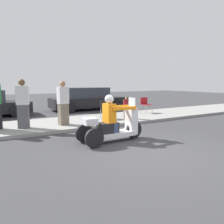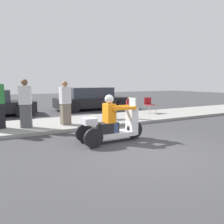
{
  "view_description": "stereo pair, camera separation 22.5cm",
  "coord_description": "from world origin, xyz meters",
  "px_view_note": "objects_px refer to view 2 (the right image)",
  "views": [
    {
      "loc": [
        -3.43,
        -4.0,
        1.75
      ],
      "look_at": [
        -0.24,
        1.44,
        0.88
      ],
      "focal_mm": 35.0,
      "sensor_mm": 36.0,
      "label": 1
    },
    {
      "loc": [
        -3.23,
        -4.11,
        1.75
      ],
      "look_at": [
        -0.24,
        1.44,
        0.88
      ],
      "focal_mm": 35.0,
      "sensor_mm": 36.0,
      "label": 2
    }
  ],
  "objects_px": {
    "spectator_far_back": "(25,104)",
    "motorcycle_trike": "(112,125)",
    "spectator_near_curb": "(129,108)",
    "parked_car_lot_left": "(92,99)",
    "folding_chair_set_back": "(109,108)",
    "spectator_by_tree": "(65,104)",
    "folding_chair_curbside": "(149,104)"
  },
  "relations": [
    {
      "from": "spectator_by_tree",
      "to": "parked_car_lot_left",
      "type": "height_order",
      "value": "spectator_by_tree"
    },
    {
      "from": "spectator_by_tree",
      "to": "folding_chair_curbside",
      "type": "relative_size",
      "value": 2.04
    },
    {
      "from": "folding_chair_set_back",
      "to": "folding_chair_curbside",
      "type": "bearing_deg",
      "value": 12.94
    },
    {
      "from": "motorcycle_trike",
      "to": "parked_car_lot_left",
      "type": "distance_m",
      "value": 7.73
    },
    {
      "from": "spectator_by_tree",
      "to": "motorcycle_trike",
      "type": "bearing_deg",
      "value": -76.56
    },
    {
      "from": "spectator_far_back",
      "to": "folding_chair_set_back",
      "type": "height_order",
      "value": "spectator_far_back"
    },
    {
      "from": "spectator_far_back",
      "to": "motorcycle_trike",
      "type": "bearing_deg",
      "value": -53.18
    },
    {
      "from": "spectator_far_back",
      "to": "spectator_near_curb",
      "type": "height_order",
      "value": "spectator_far_back"
    },
    {
      "from": "folding_chair_curbside",
      "to": "parked_car_lot_left",
      "type": "xyz_separation_m",
      "value": [
        -1.66,
        3.68,
        0.05
      ]
    },
    {
      "from": "spectator_near_curb",
      "to": "parked_car_lot_left",
      "type": "bearing_deg",
      "value": 87.01
    },
    {
      "from": "folding_chair_set_back",
      "to": "spectator_far_back",
      "type": "bearing_deg",
      "value": -175.65
    },
    {
      "from": "spectator_far_back",
      "to": "spectator_near_curb",
      "type": "xyz_separation_m",
      "value": [
        4.31,
        -0.12,
        -0.37
      ]
    },
    {
      "from": "spectator_far_back",
      "to": "folding_chair_curbside",
      "type": "xyz_separation_m",
      "value": [
        6.21,
        0.89,
        -0.33
      ]
    },
    {
      "from": "parked_car_lot_left",
      "to": "spectator_by_tree",
      "type": "bearing_deg",
      "value": -123.82
    },
    {
      "from": "spectator_by_tree",
      "to": "folding_chair_curbside",
      "type": "distance_m",
      "value": 4.91
    },
    {
      "from": "spectator_far_back",
      "to": "spectator_by_tree",
      "type": "distance_m",
      "value": 1.42
    },
    {
      "from": "folding_chair_set_back",
      "to": "parked_car_lot_left",
      "type": "distance_m",
      "value": 4.43
    },
    {
      "from": "folding_chair_curbside",
      "to": "parked_car_lot_left",
      "type": "distance_m",
      "value": 4.04
    },
    {
      "from": "folding_chair_set_back",
      "to": "folding_chair_curbside",
      "type": "height_order",
      "value": "same"
    },
    {
      "from": "folding_chair_curbside",
      "to": "motorcycle_trike",
      "type": "bearing_deg",
      "value": -138.95
    },
    {
      "from": "motorcycle_trike",
      "to": "folding_chair_curbside",
      "type": "bearing_deg",
      "value": 41.05
    },
    {
      "from": "spectator_far_back",
      "to": "spectator_by_tree",
      "type": "height_order",
      "value": "spectator_far_back"
    },
    {
      "from": "spectator_by_tree",
      "to": "folding_chair_set_back",
      "type": "relative_size",
      "value": 2.04
    },
    {
      "from": "spectator_by_tree",
      "to": "folding_chair_set_back",
      "type": "xyz_separation_m",
      "value": [
        2.07,
        0.37,
        -0.3
      ]
    },
    {
      "from": "spectator_by_tree",
      "to": "folding_chair_curbside",
      "type": "height_order",
      "value": "spectator_by_tree"
    },
    {
      "from": "spectator_near_curb",
      "to": "folding_chair_set_back",
      "type": "xyz_separation_m",
      "value": [
        -0.81,
        0.39,
        0.04
      ]
    },
    {
      "from": "folding_chair_curbside",
      "to": "spectator_by_tree",
      "type": "bearing_deg",
      "value": -168.27
    },
    {
      "from": "spectator_far_back",
      "to": "spectator_by_tree",
      "type": "bearing_deg",
      "value": -4.24
    },
    {
      "from": "spectator_by_tree",
      "to": "folding_chair_curbside",
      "type": "bearing_deg",
      "value": 11.73
    },
    {
      "from": "folding_chair_curbside",
      "to": "spectator_far_back",
      "type": "bearing_deg",
      "value": -171.85
    },
    {
      "from": "spectator_near_curb",
      "to": "parked_car_lot_left",
      "type": "height_order",
      "value": "parked_car_lot_left"
    },
    {
      "from": "spectator_far_back",
      "to": "parked_car_lot_left",
      "type": "height_order",
      "value": "spectator_far_back"
    }
  ]
}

